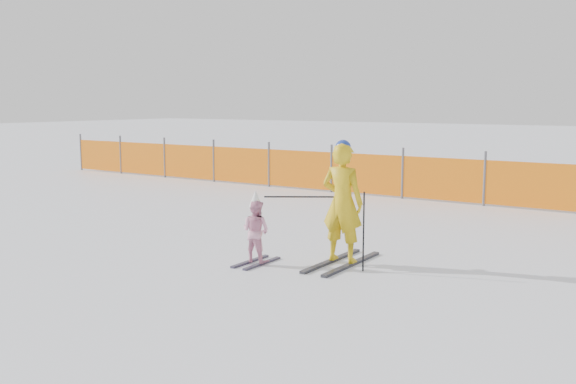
% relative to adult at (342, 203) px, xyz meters
% --- Properties ---
extents(ground, '(120.00, 120.00, 0.00)m').
position_rel_adult_xyz_m(ground, '(-0.90, -0.57, -0.90)').
color(ground, white).
rests_on(ground, ground).
extents(adult, '(0.65, 1.64, 1.82)m').
position_rel_adult_xyz_m(adult, '(0.00, 0.00, 0.00)').
color(adult, black).
rests_on(adult, ground).
extents(child, '(0.45, 0.85, 1.09)m').
position_rel_adult_xyz_m(child, '(-1.06, -0.69, -0.41)').
color(child, black).
rests_on(child, ground).
extents(ski_poles, '(1.42, 0.57, 1.13)m').
position_rel_adult_xyz_m(ski_poles, '(-0.01, -0.27, -0.14)').
color(ski_poles, black).
rests_on(ski_poles, ground).
extents(safety_fence, '(16.42, 0.06, 1.25)m').
position_rel_adult_xyz_m(safety_fence, '(-5.68, 6.42, -0.35)').
color(safety_fence, '#595960').
rests_on(safety_fence, ground).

